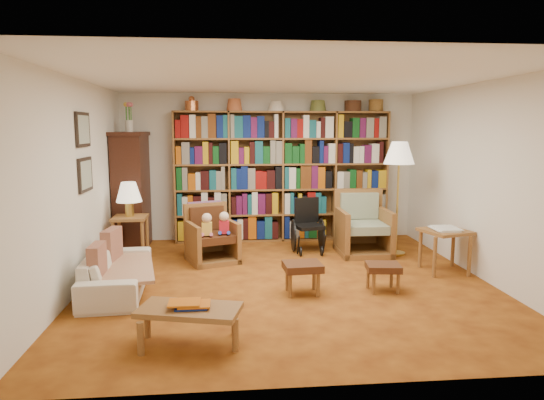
{
  "coord_description": "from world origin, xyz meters",
  "views": [
    {
      "loc": [
        -0.74,
        -5.84,
        1.91
      ],
      "look_at": [
        -0.14,
        0.6,
        0.96
      ],
      "focal_mm": 32.0,
      "sensor_mm": 36.0,
      "label": 1
    }
  ],
  "objects": [
    {
      "name": "footstool_a",
      "position": [
        0.12,
        -0.44,
        0.3
      ],
      "size": [
        0.46,
        0.4,
        0.37
      ],
      "color": "#452512",
      "rests_on": "floor"
    },
    {
      "name": "curio_cabinet",
      "position": [
        -2.25,
        2.0,
        0.95
      ],
      "size": [
        0.5,
        0.95,
        2.4
      ],
      "color": "#37160F",
      "rests_on": "floor"
    },
    {
      "name": "coffee_table",
      "position": [
        -1.09,
        -1.68,
        0.3
      ],
      "size": [
        0.97,
        0.65,
        0.4
      ],
      "color": "brown",
      "rests_on": "floor"
    },
    {
      "name": "sofa_throw",
      "position": [
        -2.0,
        -0.14,
        0.3
      ],
      "size": [
        0.96,
        1.45,
        0.04
      ],
      "primitive_type": "cube",
      "rotation": [
        0.0,
        0.0,
        0.19
      ],
      "color": "beige",
      "rests_on": "sofa"
    },
    {
      "name": "side_table_lamp",
      "position": [
        -2.15,
        1.23,
        0.5
      ],
      "size": [
        0.48,
        0.48,
        0.65
      ],
      "color": "brown",
      "rests_on": "floor"
    },
    {
      "name": "cushion_right",
      "position": [
        -2.18,
        -0.49,
        0.45
      ],
      "size": [
        0.13,
        0.39,
        0.39
      ],
      "primitive_type": "cube",
      "rotation": [
        0.0,
        0.0,
        0.0
      ],
      "color": "maroon",
      "rests_on": "sofa"
    },
    {
      "name": "floor",
      "position": [
        0.0,
        0.0,
        0.0
      ],
      "size": [
        5.0,
        5.0,
        0.0
      ],
      "primitive_type": "plane",
      "color": "#A05818",
      "rests_on": "ground"
    },
    {
      "name": "footstool_b",
      "position": [
        1.08,
        -0.44,
        0.27
      ],
      "size": [
        0.43,
        0.37,
        0.33
      ],
      "color": "#452512",
      "rests_on": "floor"
    },
    {
      "name": "wall_back",
      "position": [
        0.0,
        2.5,
        1.25
      ],
      "size": [
        5.0,
        0.0,
        5.0
      ],
      "primitive_type": "plane",
      "rotation": [
        1.57,
        0.0,
        0.0
      ],
      "color": "white",
      "rests_on": "floor"
    },
    {
      "name": "cushion_left",
      "position": [
        -2.18,
        0.21,
        0.45
      ],
      "size": [
        0.18,
        0.43,
        0.42
      ],
      "primitive_type": "cube",
      "rotation": [
        0.0,
        0.0,
        -0.13
      ],
      "color": "maroon",
      "rests_on": "sofa"
    },
    {
      "name": "wall_right",
      "position": [
        2.5,
        0.0,
        1.25
      ],
      "size": [
        0.0,
        5.0,
        5.0
      ],
      "primitive_type": "plane",
      "rotation": [
        1.57,
        0.0,
        -1.57
      ],
      "color": "white",
      "rests_on": "floor"
    },
    {
      "name": "floor_lamp",
      "position": [
        1.83,
        1.2,
        1.48
      ],
      "size": [
        0.46,
        0.46,
        1.72
      ],
      "color": "#B8963B",
      "rests_on": "floor"
    },
    {
      "name": "wall_front",
      "position": [
        0.0,
        -2.5,
        1.25
      ],
      "size": [
        5.0,
        0.0,
        5.0
      ],
      "primitive_type": "plane",
      "rotation": [
        -1.57,
        0.0,
        0.0
      ],
      "color": "white",
      "rests_on": "floor"
    },
    {
      "name": "armchair_sage",
      "position": [
        1.33,
        1.37,
        0.37
      ],
      "size": [
        0.77,
        0.81,
        0.96
      ],
      "color": "brown",
      "rests_on": "floor"
    },
    {
      "name": "wheelchair",
      "position": [
        0.51,
        1.54,
        0.38
      ],
      "size": [
        0.49,
        0.66,
        0.83
      ],
      "color": "black",
      "rests_on": "floor"
    },
    {
      "name": "wall_left",
      "position": [
        -2.5,
        0.0,
        1.25
      ],
      "size": [
        0.0,
        5.0,
        5.0
      ],
      "primitive_type": "plane",
      "rotation": [
        1.57,
        0.0,
        1.57
      ],
      "color": "white",
      "rests_on": "floor"
    },
    {
      "name": "bookshelf",
      "position": [
        0.2,
        2.33,
        1.17
      ],
      "size": [
        3.6,
        0.3,
        2.42
      ],
      "color": "brown",
      "rests_on": "floor"
    },
    {
      "name": "ceiling",
      "position": [
        0.0,
        0.0,
        2.5
      ],
      "size": [
        5.0,
        5.0,
        0.0
      ],
      "primitive_type": "plane",
      "rotation": [
        3.14,
        0.0,
        0.0
      ],
      "color": "white",
      "rests_on": "wall_back"
    },
    {
      "name": "table_lamp",
      "position": [
        -2.15,
        1.23,
        0.99
      ],
      "size": [
        0.37,
        0.37,
        0.5
      ],
      "color": "#B8963B",
      "rests_on": "side_table_lamp"
    },
    {
      "name": "armchair_leather",
      "position": [
        -0.96,
        1.13,
        0.34
      ],
      "size": [
        0.89,
        0.88,
        0.84
      ],
      "color": "brown",
      "rests_on": "floor"
    },
    {
      "name": "sofa",
      "position": [
        -2.05,
        -0.14,
        0.24
      ],
      "size": [
        1.66,
        0.73,
        0.48
      ],
      "primitive_type": "imported",
      "rotation": [
        0.0,
        0.0,
        1.63
      ],
      "color": "beige",
      "rests_on": "floor"
    },
    {
      "name": "side_table_papers",
      "position": [
        2.15,
        0.24,
        0.49
      ],
      "size": [
        0.68,
        0.68,
        0.61
      ],
      "color": "brown",
      "rests_on": "floor"
    },
    {
      "name": "framed_pictures",
      "position": [
        -2.48,
        0.3,
        1.62
      ],
      "size": [
        0.03,
        0.52,
        0.97
      ],
      "color": "black",
      "rests_on": "wall_left"
    }
  ]
}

